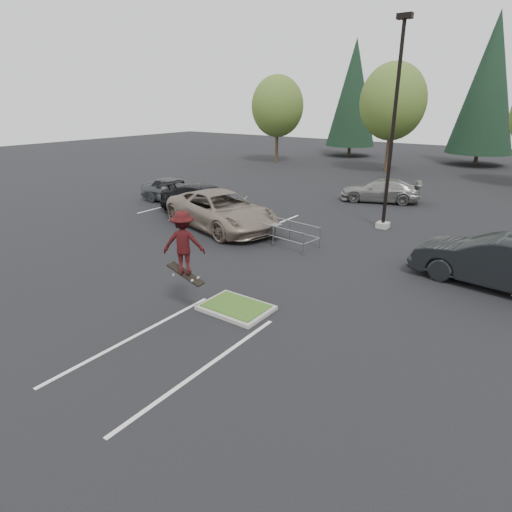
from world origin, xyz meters
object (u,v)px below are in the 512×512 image
Objects in this scene: conif_b at (489,84)px; car_far_silver at (381,191)px; decid_a at (277,108)px; decid_b at (392,104)px; car_l_tan at (221,210)px; conif_a at (353,93)px; car_r_charc at (498,261)px; car_l_black at (206,201)px; cart_corral at (275,228)px; light_pole at (392,140)px; car_l_grey at (175,190)px; skateboarder at (184,243)px.

car_far_silver is at bearing -94.72° from conif_b.
decid_a is 0.92× the size of decid_b.
car_l_tan is 11.94m from car_far_silver.
conif_a is 39.33m from car_r_charc.
car_l_black is at bearing -89.20° from car_r_charc.
car_l_black is at bearing -97.22° from decid_b.
car_r_charc is (15.31, -1.40, 0.08)m from car_l_black.
car_r_charc is at bearing -97.22° from car_l_black.
car_far_silver is (1.05, 11.26, 0.11)m from cart_corral.
light_pole is 1.45× the size of car_l_tan.
conif_a is 25.92m from car_far_silver.
light_pole reaches higher than car_l_black.
car_r_charc is (24.51, -23.03, -4.63)m from decid_a.
car_l_tan is 1.36× the size of car_far_silver.
conif_a is (-7.99, 9.47, 1.05)m from decid_b.
light_pole is at bearing -88.99° from conif_b.
car_l_tan is at bearing -118.01° from car_l_grey.
cart_corral is at bearing -24.76° from car_far_silver.
conif_b is at bearing 4.66° from car_l_tan.
light_pole reaches higher than car_r_charc.
light_pole is at bearing -62.62° from conif_a.
conif_b is 41.88m from skateboarder.
decid_b is at bearing 2.39° from decid_a.
decid_b reaches higher than car_l_grey.
cart_corral is at bearing -82.37° from car_r_charc.
light_pole reaches higher than cart_corral.
light_pole is at bearing -38.82° from car_l_tan.
decid_a is at bearing -177.61° from decid_b.
conif_a is 2.15× the size of car_l_black.
light_pole reaches higher than car_far_silver.
car_far_silver is (6.96, 9.60, -0.13)m from car_l_black.
car_l_tan is at bearing -176.13° from cart_corral.
car_l_tan is at bearing -90.17° from skateboarder.
decid_b is 4.19× the size of skateboarder.
cart_corral is (15.11, -23.29, -4.94)m from decid_a.
conif_b is (18.01, 10.47, 2.27)m from decid_a.
conif_a is at bearing -106.35° from skateboarder.
conif_a is 2.54× the size of car_far_silver.
decid_a reaches higher than car_far_silver.
decid_a reaches higher than car_l_black.
car_far_silver is at bearing -121.71° from skateboarder.
car_l_tan is (11.51, -23.03, -4.61)m from decid_a.
skateboarder is 0.33× the size of car_l_tan.
decid_b is 27.13m from car_r_charc.
light_pole is 1.68× the size of car_l_black.
conif_a reaches higher than decid_b.
skateboarder is at bearing -17.48° from car_far_silver.
decid_a is 20.72m from car_far_silver.
car_l_tan is (-3.60, 0.26, 0.33)m from cart_corral.
cart_corral is at bearing -71.55° from conif_a.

